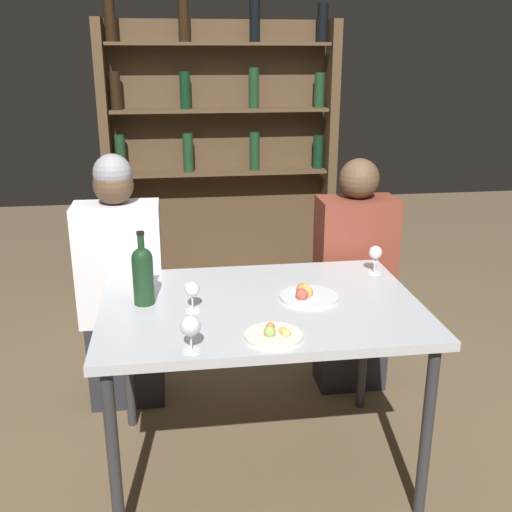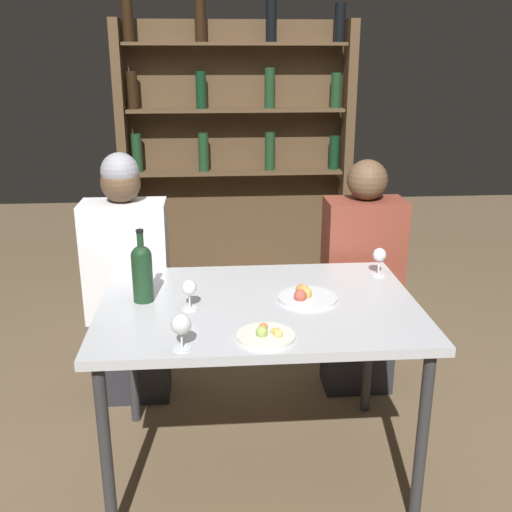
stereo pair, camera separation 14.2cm
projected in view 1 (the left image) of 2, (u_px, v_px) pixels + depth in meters
ground_plane at (260, 463)px, 2.61m from camera, size 10.00×10.00×0.00m
dining_table at (261, 317)px, 2.39m from camera, size 1.26×0.88×0.76m
wine_rack_wall at (221, 156)px, 4.01m from camera, size 1.54×0.21×2.02m
wine_bottle at (143, 273)px, 2.32m from camera, size 0.08×0.08×0.30m
wine_glass_0 at (192, 290)px, 2.27m from camera, size 0.06×0.06×0.12m
wine_glass_1 at (375, 254)px, 2.66m from camera, size 0.06×0.06×0.13m
wine_glass_2 at (191, 327)px, 1.95m from camera, size 0.07×0.07×0.13m
food_plate_0 at (275, 334)px, 2.08m from camera, size 0.20×0.20×0.05m
food_plate_1 at (307, 294)px, 2.41m from camera, size 0.24×0.24×0.05m
seated_person_left at (121, 290)px, 2.91m from camera, size 0.40×0.22×1.27m
seated_person_right at (353, 284)px, 3.08m from camera, size 0.39×0.22×1.22m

